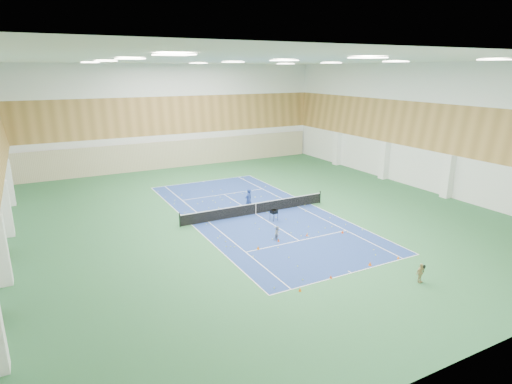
% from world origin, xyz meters
% --- Properties ---
extents(ground, '(40.00, 40.00, 0.00)m').
position_xyz_m(ground, '(0.00, 0.00, 0.00)').
color(ground, '#296138').
rests_on(ground, ground).
extents(room_shell, '(36.00, 40.00, 12.00)m').
position_xyz_m(room_shell, '(0.00, 0.00, 6.00)').
color(room_shell, white).
rests_on(room_shell, ground).
extents(wood_cladding, '(36.00, 40.00, 8.00)m').
position_xyz_m(wood_cladding, '(0.00, 0.00, 8.00)').
color(wood_cladding, '#AA7D3F').
rests_on(wood_cladding, room_shell).
extents(ceiling_light_grid, '(21.40, 25.40, 0.06)m').
position_xyz_m(ceiling_light_grid, '(0.00, 0.00, 11.92)').
color(ceiling_light_grid, silver).
rests_on(ceiling_light_grid, room_shell).
extents(court_surface, '(10.97, 23.77, 0.01)m').
position_xyz_m(court_surface, '(0.00, 0.00, 0.01)').
color(court_surface, navy).
rests_on(court_surface, ground).
extents(tennis_balls_scatter, '(10.57, 22.77, 0.07)m').
position_xyz_m(tennis_balls_scatter, '(0.00, 0.00, 0.05)').
color(tennis_balls_scatter, '#D5EC28').
rests_on(tennis_balls_scatter, ground).
extents(tennis_net, '(12.80, 0.10, 1.10)m').
position_xyz_m(tennis_net, '(0.00, 0.00, 0.55)').
color(tennis_net, black).
rests_on(tennis_net, ground).
extents(back_curtain, '(35.40, 0.16, 3.20)m').
position_xyz_m(back_curtain, '(0.00, 19.75, 1.60)').
color(back_curtain, '#C6B793').
rests_on(back_curtain, ground).
extents(door_left_b, '(0.08, 1.80, 2.20)m').
position_xyz_m(door_left_b, '(-17.92, 0.00, 1.10)').
color(door_left_b, '#593319').
rests_on(door_left_b, ground).
extents(coach, '(0.82, 0.68, 1.91)m').
position_xyz_m(coach, '(-0.14, 1.00, 0.96)').
color(coach, navy).
rests_on(coach, ground).
extents(child_court, '(0.59, 0.53, 1.01)m').
position_xyz_m(child_court, '(-1.24, -5.58, 0.50)').
color(child_court, gray).
rests_on(child_court, ground).
extents(child_apron, '(0.68, 0.31, 1.13)m').
position_xyz_m(child_apron, '(2.61, -14.51, 0.56)').
color(child_apron, tan).
rests_on(child_apron, ground).
extents(ball_cart, '(0.57, 0.57, 0.87)m').
position_xyz_m(ball_cart, '(0.53, -2.01, 0.44)').
color(ball_cart, black).
rests_on(ball_cart, ground).
extents(cone_svc_a, '(0.22, 0.22, 0.24)m').
position_xyz_m(cone_svc_a, '(-3.18, -6.35, 0.12)').
color(cone_svc_a, orange).
rests_on(cone_svc_a, ground).
extents(cone_svc_b, '(0.18, 0.18, 0.20)m').
position_xyz_m(cone_svc_b, '(-1.33, -5.85, 0.10)').
color(cone_svc_b, '#E8490C').
rests_on(cone_svc_b, ground).
extents(cone_svc_c, '(0.17, 0.17, 0.19)m').
position_xyz_m(cone_svc_c, '(0.96, -5.94, 0.10)').
color(cone_svc_c, '#FF510D').
rests_on(cone_svc_c, ground).
extents(cone_svc_d, '(0.21, 0.21, 0.23)m').
position_xyz_m(cone_svc_d, '(3.54, -6.68, 0.11)').
color(cone_svc_d, '#E53E0C').
rests_on(cone_svc_d, ground).
extents(cone_base_a, '(0.17, 0.17, 0.19)m').
position_xyz_m(cone_base_a, '(-3.80, -12.25, 0.09)').
color(cone_base_a, orange).
rests_on(cone_base_a, ground).
extents(cone_base_b, '(0.18, 0.18, 0.20)m').
position_xyz_m(cone_base_b, '(-1.46, -11.84, 0.10)').
color(cone_base_b, '#E6440C').
rests_on(cone_base_b, ground).
extents(cone_base_c, '(0.22, 0.22, 0.24)m').
position_xyz_m(cone_base_c, '(1.64, -11.62, 0.12)').
color(cone_base_c, '#F75D0D').
rests_on(cone_base_c, ground).
extents(cone_base_d, '(0.17, 0.17, 0.19)m').
position_xyz_m(cone_base_d, '(3.85, -11.73, 0.10)').
color(cone_base_d, orange).
rests_on(cone_base_d, ground).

